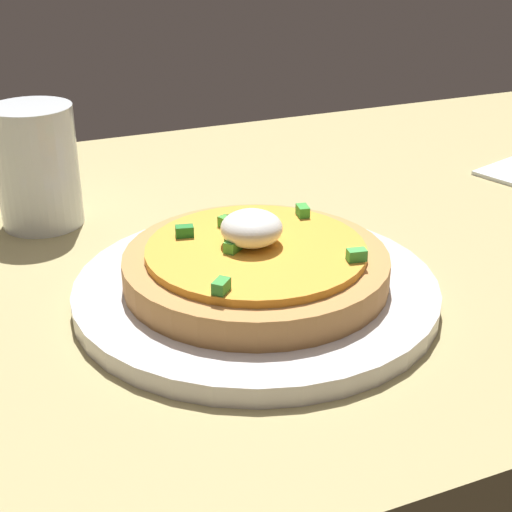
# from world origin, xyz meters

# --- Properties ---
(dining_table) EXTENTS (1.17, 0.65, 0.03)m
(dining_table) POSITION_xyz_m (0.00, 0.00, 0.02)
(dining_table) COLOR tan
(dining_table) RESTS_ON ground
(plate) EXTENTS (0.26, 0.26, 0.01)m
(plate) POSITION_xyz_m (-0.01, -0.11, 0.04)
(plate) COLOR silver
(plate) RESTS_ON dining_table
(pizza) EXTENTS (0.19, 0.19, 0.05)m
(pizza) POSITION_xyz_m (-0.01, -0.11, 0.06)
(pizza) COLOR tan
(pizza) RESTS_ON plate
(cup_near) EXTENTS (0.07, 0.07, 0.11)m
(cup_near) POSITION_xyz_m (-0.13, 0.09, 0.08)
(cup_near) COLOR silver
(cup_near) RESTS_ON dining_table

